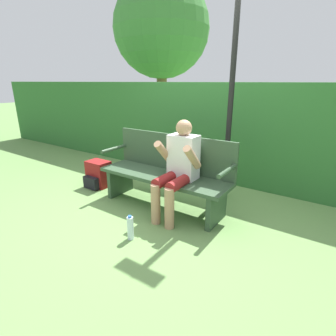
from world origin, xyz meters
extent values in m
plane|color=#668E4C|center=(0.00, 0.00, 0.00)|extent=(40.00, 40.00, 0.00)
cube|color=#2D662D|center=(0.00, 1.45, 0.79)|extent=(12.00, 0.39, 1.57)
cube|color=#334C33|center=(0.00, 0.00, 0.43)|extent=(1.76, 0.51, 0.05)
cube|color=#334C33|center=(0.00, 0.24, 0.69)|extent=(1.76, 0.04, 0.49)
cube|color=#334C33|center=(-0.76, 0.00, 0.20)|extent=(0.06, 0.46, 0.40)
cube|color=#334C33|center=(0.76, 0.00, 0.20)|extent=(0.06, 0.46, 0.40)
cylinder|color=#334C33|center=(-0.86, 0.00, 0.67)|extent=(0.05, 0.46, 0.05)
cylinder|color=#334C33|center=(0.86, 0.00, 0.67)|extent=(0.05, 0.46, 0.05)
cube|color=silver|center=(0.27, 0.05, 0.72)|extent=(0.35, 0.22, 0.54)
sphere|color=tan|center=(0.27, 0.05, 1.07)|extent=(0.19, 0.19, 0.19)
cylinder|color=maroon|center=(0.18, -0.17, 0.48)|extent=(0.13, 0.44, 0.13)
cylinder|color=maroon|center=(0.37, -0.17, 0.48)|extent=(0.13, 0.44, 0.13)
cylinder|color=tan|center=(0.18, -0.39, 0.24)|extent=(0.11, 0.11, 0.48)
cylinder|color=tan|center=(0.37, -0.39, 0.24)|extent=(0.11, 0.11, 0.48)
cylinder|color=tan|center=(0.08, -0.08, 0.77)|extent=(0.09, 0.33, 0.33)
cylinder|color=tan|center=(0.47, -0.08, 0.77)|extent=(0.09, 0.33, 0.33)
cube|color=maroon|center=(-1.26, 0.03, 0.20)|extent=(0.35, 0.25, 0.41)
cube|color=black|center=(-1.26, -0.14, 0.10)|extent=(0.27, 0.09, 0.18)
cylinder|color=silver|center=(0.16, -0.81, 0.13)|extent=(0.07, 0.07, 0.25)
cylinder|color=#2D66B2|center=(0.16, -0.81, 0.26)|extent=(0.04, 0.04, 0.02)
cylinder|color=black|center=(0.56, 0.72, 1.50)|extent=(0.07, 0.07, 2.99)
cylinder|color=brown|center=(-3.47, 4.84, 1.12)|extent=(0.33, 0.33, 2.24)
sphere|color=#42843D|center=(-3.47, 4.84, 3.14)|extent=(2.99, 2.99, 2.99)
camera|label=1|loc=(1.83, -2.57, 1.59)|focal=28.00mm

